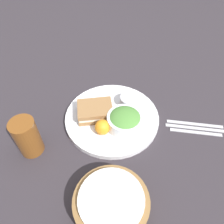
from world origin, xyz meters
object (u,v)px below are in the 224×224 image
Objects in this scene: dressing_cup at (129,101)px; drink_glass at (27,137)px; bread_basket at (111,204)px; fork at (195,124)px; plate at (112,117)px; knife at (195,128)px; salad_bowl at (125,120)px; spoon at (196,132)px; sandwich at (95,111)px.

drink_glass is (0.27, 0.24, 0.03)m from dressing_cup.
bread_basket is 0.41m from fork.
plate is 0.09m from dressing_cup.
knife is at bearing -158.52° from drink_glass.
bread_basket is 0.95× the size of knife.
plate is at bearing 180.00° from knife.
knife is (-0.00, 0.02, 0.00)m from fork.
dressing_cup is 0.24m from fork.
drink_glass is at bearing 27.98° from salad_bowl.
spoon is (-0.24, 0.06, -0.04)m from dressing_cup.
salad_bowl is 0.25m from spoon.
drink_glass reaches higher than plate.
salad_bowl is 0.62× the size of bread_basket.
fork and spoon have the same top height.
salad_bowl reaches higher than knife.
fork is 0.04m from spoon.
plate is at bearing -141.06° from drink_glass.
dressing_cup is 0.34× the size of knife.
salad_bowl reaches higher than plate.
fork is at bearing -123.00° from bread_basket.
salad_bowl reaches higher than sandwich.
knife is 1.17× the size of spoon.
sandwich is 0.23m from drink_glass.
bread_basket reaches higher than knife.
plate is 0.07m from sandwich.
sandwich is at bearing 35.50° from dressing_cup.
bread_basket is at bearing 113.09° from sandwich.
knife is at bearing 169.76° from dressing_cup.
spoon is at bearing -126.33° from bread_basket.
drink_glass reaches higher than spoon.
plate is 0.29m from fork.
fork is at bearing 90.00° from spoon.
plate reaches higher than spoon.
salad_bowl is at bearing 167.52° from sandwich.
sandwich is 0.35m from spoon.
bread_basket is (-0.07, 0.30, 0.02)m from plate.
fork is at bearing -171.87° from plate.
salad_bowl is (-0.11, 0.02, 0.01)m from sandwich.
bread_basket is (-0.02, 0.37, -0.00)m from dressing_cup.
dressing_cup is 0.36m from drink_glass.
sandwich is 0.13m from dressing_cup.
salad_bowl reaches higher than fork.
plate is 2.78× the size of salad_bowl.
drink_glass is 0.31m from bread_basket.
dressing_cup is at bearing 165.19° from knife.
bread_basket reaches higher than sandwich.
sandwich is at bearing -176.24° from fork.
knife is at bearing -174.63° from sandwich.
sandwich is 0.74× the size of bread_basket.
bread_basket is at bearing 102.46° from plate.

